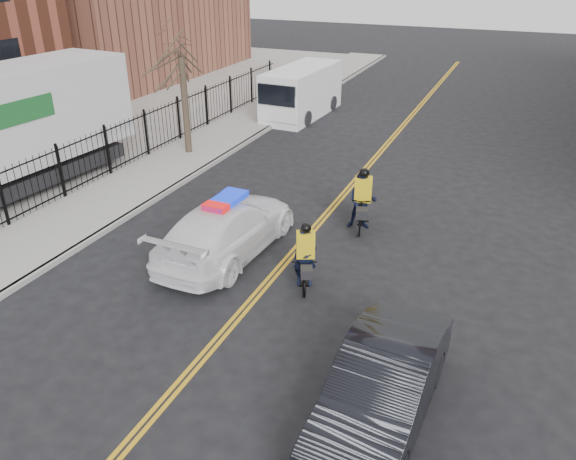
% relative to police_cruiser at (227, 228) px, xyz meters
% --- Properties ---
extents(ground, '(120.00, 120.00, 0.00)m').
position_rel_police_cruiser_xyz_m(ground, '(1.77, -2.85, -0.81)').
color(ground, black).
rests_on(ground, ground).
extents(center_line_left, '(0.10, 60.00, 0.01)m').
position_rel_police_cruiser_xyz_m(center_line_left, '(1.69, 5.15, -0.80)').
color(center_line_left, gold).
rests_on(center_line_left, ground).
extents(center_line_right, '(0.10, 60.00, 0.01)m').
position_rel_police_cruiser_xyz_m(center_line_right, '(1.85, 5.15, -0.80)').
color(center_line_right, gold).
rests_on(center_line_right, ground).
extents(sidewalk, '(3.00, 60.00, 0.15)m').
position_rel_police_cruiser_xyz_m(sidewalk, '(-5.73, 5.15, -0.73)').
color(sidewalk, gray).
rests_on(sidewalk, ground).
extents(curb, '(0.20, 60.00, 0.15)m').
position_rel_police_cruiser_xyz_m(curb, '(-4.23, 5.15, -0.73)').
color(curb, gray).
rests_on(curb, ground).
extents(iron_fence, '(0.12, 28.00, 2.00)m').
position_rel_police_cruiser_xyz_m(iron_fence, '(-7.23, 5.15, 0.19)').
color(iron_fence, black).
rests_on(iron_fence, ground).
extents(street_tree, '(3.20, 3.20, 4.80)m').
position_rel_police_cruiser_xyz_m(street_tree, '(-5.83, 7.15, 2.73)').
color(street_tree, '#33271E').
rests_on(street_tree, sidewalk).
extents(police_cruiser, '(2.44, 5.60, 1.76)m').
position_rel_police_cruiser_xyz_m(police_cruiser, '(0.00, 0.00, 0.00)').
color(police_cruiser, white).
rests_on(police_cruiser, ground).
extents(dark_sedan, '(1.87, 4.80, 1.56)m').
position_rel_police_cruiser_xyz_m(dark_sedan, '(5.79, -4.69, -0.03)').
color(dark_sedan, black).
rests_on(dark_sedan, ground).
extents(cargo_van, '(2.56, 6.16, 2.54)m').
position_rel_police_cruiser_xyz_m(cargo_van, '(-3.73, 14.97, 0.43)').
color(cargo_van, white).
rests_on(cargo_van, ground).
extents(cyclist_near, '(1.35, 1.95, 1.82)m').
position_rel_police_cruiser_xyz_m(cyclist_near, '(2.73, -0.75, -0.18)').
color(cyclist_near, black).
rests_on(cyclist_near, ground).
extents(cyclist_far, '(1.05, 2.09, 2.03)m').
position_rel_police_cruiser_xyz_m(cyclist_far, '(3.14, 3.13, -0.01)').
color(cyclist_far, black).
rests_on(cyclist_far, ground).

